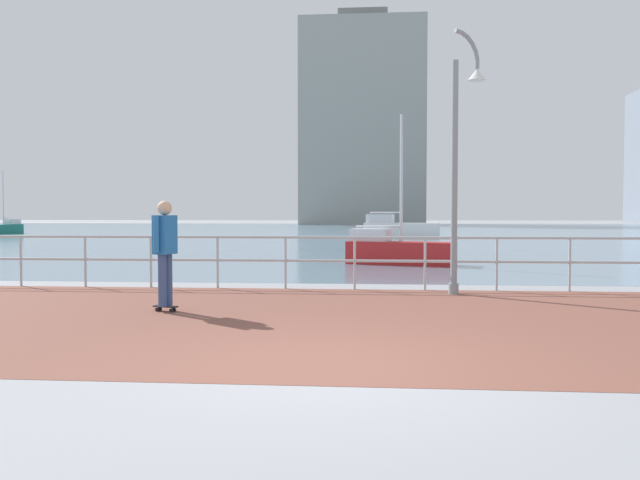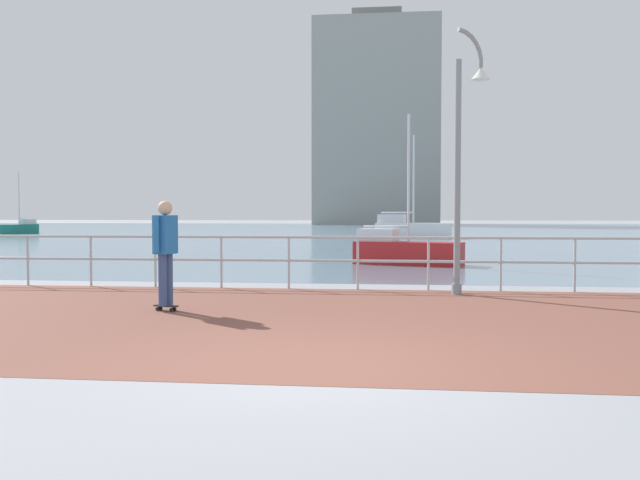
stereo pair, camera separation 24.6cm
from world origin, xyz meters
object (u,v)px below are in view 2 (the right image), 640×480
(sailboat_blue, at_px, (411,229))
(sailboat_white, at_px, (404,250))
(lamppost, at_px, (465,148))
(sailboat_yellow, at_px, (21,228))
(skateboarder, at_px, (165,245))

(sailboat_blue, height_order, sailboat_white, sailboat_blue)
(lamppost, distance_m, sailboat_blue, 27.56)
(sailboat_white, relative_size, sailboat_yellow, 0.94)
(skateboarder, relative_size, sailboat_yellow, 0.36)
(sailboat_blue, distance_m, sailboat_yellow, 30.21)
(sailboat_white, distance_m, sailboat_yellow, 39.41)
(lamppost, xyz_separation_m, skateboarder, (-4.87, -2.68, -1.72))
(skateboarder, xyz_separation_m, sailboat_blue, (4.78, 30.15, -0.43))
(lamppost, bearing_deg, skateboarder, -151.17)
(skateboarder, distance_m, sailboat_white, 10.53)
(lamppost, xyz_separation_m, sailboat_yellow, (-29.54, 34.19, -2.30))
(skateboarder, height_order, sailboat_yellow, sailboat_yellow)
(sailboat_blue, bearing_deg, lamppost, -89.82)
(skateboarder, distance_m, sailboat_yellow, 44.36)
(skateboarder, bearing_deg, sailboat_yellow, 123.78)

